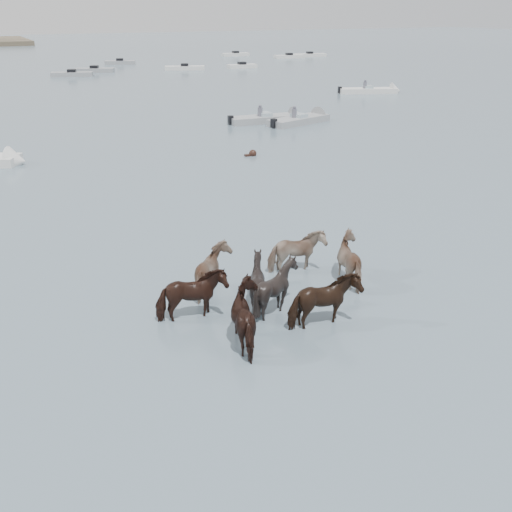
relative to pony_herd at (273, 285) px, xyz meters
name	(u,v)px	position (x,y,z in m)	size (l,w,h in m)	color
ground	(334,338)	(0.56, -2.24, -0.65)	(400.00, 400.00, 0.00)	#4B5F6D
pony_herd	(273,285)	(0.00, 0.00, 0.00)	(7.12, 4.82, 1.64)	black
swimming_pony	(252,154)	(7.48, 16.21, -0.54)	(0.72, 0.44, 0.44)	black
motorboat_c	(275,118)	(13.78, 25.01, -0.42)	(6.06, 2.09, 1.92)	gray
motorboat_d	(306,119)	(15.69, 23.67, -0.42)	(5.78, 3.03, 1.92)	gray
motorboat_e	(376,91)	(30.28, 34.11, -0.42)	(6.30, 3.79, 1.92)	silver
distant_flotilla	(14,69)	(0.43, 74.12, -0.39)	(105.70, 26.42, 0.93)	silver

